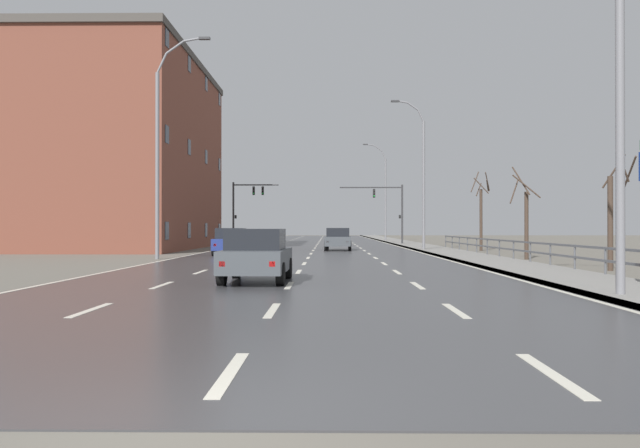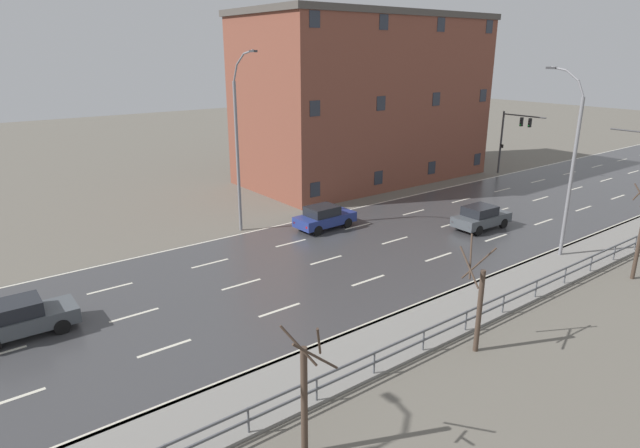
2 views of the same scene
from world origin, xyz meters
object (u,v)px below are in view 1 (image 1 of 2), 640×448
(street_lamp_left_bank, at_px, (161,151))
(car_far_left, at_px, (231,241))
(car_far_right, at_px, (257,255))
(street_lamp_foreground, at_px, (612,51))
(street_lamp_midground, at_px, (422,177))
(traffic_signal_left, at_px, (244,202))
(car_near_left, at_px, (338,239))
(street_lamp_distant, at_px, (384,194))
(brick_building, at_px, (126,154))
(traffic_signal_right, at_px, (389,204))

(street_lamp_left_bank, height_order, car_far_left, street_lamp_left_bank)
(car_far_left, relative_size, car_far_right, 1.01)
(street_lamp_foreground, distance_m, street_lamp_midground, 30.42)
(street_lamp_foreground, bearing_deg, car_far_right, 152.55)
(car_far_right, bearing_deg, traffic_signal_left, 98.89)
(car_far_left, height_order, car_near_left, same)
(street_lamp_distant, height_order, car_far_left, street_lamp_distant)
(car_near_left, bearing_deg, brick_building, 168.02)
(street_lamp_left_bank, height_order, traffic_signal_right, street_lamp_left_bank)
(street_lamp_distant, height_order, brick_building, brick_building)
(street_lamp_foreground, height_order, brick_building, brick_building)
(car_far_left, bearing_deg, car_near_left, 50.87)
(street_lamp_distant, bearing_deg, car_near_left, -100.81)
(traffic_signal_left, bearing_deg, street_lamp_distant, 44.85)
(street_lamp_left_bank, distance_m, car_far_right, 15.97)
(car_far_right, height_order, brick_building, brick_building)
(street_lamp_left_bank, relative_size, brick_building, 0.51)
(traffic_signal_left, height_order, car_far_right, traffic_signal_left)
(street_lamp_distant, xyz_separation_m, car_far_left, (-11.96, -38.07, -4.70))
(car_far_left, bearing_deg, street_lamp_distant, 70.78)
(street_lamp_foreground, distance_m, car_far_left, 26.16)
(street_lamp_foreground, height_order, street_lamp_left_bank, street_lamp_foreground)
(car_near_left, distance_m, car_far_right, 26.71)
(car_near_left, distance_m, brick_building, 17.73)
(street_lamp_foreground, relative_size, street_lamp_left_bank, 1.01)
(street_lamp_midground, bearing_deg, car_far_left, -147.45)
(traffic_signal_right, relative_size, car_far_right, 1.43)
(street_lamp_foreground, xyz_separation_m, car_far_right, (-8.46, 4.39, -4.77))
(traffic_signal_right, relative_size, car_near_left, 1.42)
(traffic_signal_left, distance_m, car_far_right, 42.76)
(street_lamp_midground, height_order, traffic_signal_left, street_lamp_midground)
(traffic_signal_right, distance_m, brick_building, 24.21)
(street_lamp_distant, bearing_deg, traffic_signal_right, -92.80)
(street_lamp_midground, relative_size, brick_building, 0.47)
(street_lamp_left_bank, xyz_separation_m, traffic_signal_left, (0.56, 28.38, -1.50))
(street_lamp_midground, xyz_separation_m, traffic_signal_right, (-0.74, 15.91, -1.34))
(street_lamp_distant, xyz_separation_m, traffic_signal_right, (-0.71, -14.52, -1.74))
(traffic_signal_right, xyz_separation_m, traffic_signal_left, (-13.58, 0.30, 0.22))
(traffic_signal_right, distance_m, car_far_right, 42.75)
(street_lamp_distant, xyz_separation_m, car_far_right, (-8.46, -56.45, -4.70))
(street_lamp_distant, height_order, street_lamp_left_bank, street_lamp_distant)
(traffic_signal_left, xyz_separation_m, car_near_left, (8.58, -15.67, -3.18))
(street_lamp_foreground, xyz_separation_m, street_lamp_left_bank, (-14.85, 18.25, -0.08))
(street_lamp_foreground, xyz_separation_m, traffic_signal_right, (-0.71, 46.33, -1.80))
(traffic_signal_right, bearing_deg, brick_building, -151.53)
(brick_building, bearing_deg, car_near_left, -13.77)
(traffic_signal_left, relative_size, car_far_left, 1.41)
(street_lamp_midground, distance_m, street_lamp_distant, 30.42)
(traffic_signal_left, bearing_deg, brick_building, -122.57)
(street_lamp_left_bank, height_order, brick_building, brick_building)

